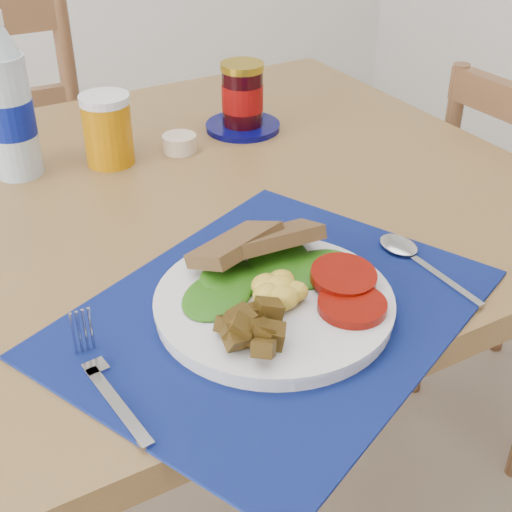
{
  "coord_description": "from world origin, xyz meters",
  "views": [
    {
      "loc": [
        -0.19,
        -0.66,
        1.23
      ],
      "look_at": [
        0.14,
        -0.08,
        0.8
      ],
      "focal_mm": 50.0,
      "sensor_mm": 36.0,
      "label": 1
    }
  ],
  "objects": [
    {
      "name": "juice_glass",
      "position": [
        0.12,
        0.35,
        0.8
      ],
      "size": [
        0.08,
        0.08,
        0.1
      ],
      "primitive_type": "cylinder",
      "color": "#B97004",
      "rests_on": "table"
    },
    {
      "name": "water_bottle",
      "position": [
        -0.01,
        0.38,
        0.86
      ],
      "size": [
        0.07,
        0.07,
        0.24
      ],
      "color": "#ADBFCC",
      "rests_on": "table"
    },
    {
      "name": "fork",
      "position": [
        -0.06,
        -0.13,
        0.76
      ],
      "size": [
        0.03,
        0.18,
        0.0
      ],
      "rotation": [
        0.0,
        0.0,
        0.1
      ],
      "color": "#B2B5BA",
      "rests_on": "placemat"
    },
    {
      "name": "ramekin",
      "position": [
        0.23,
        0.34,
        0.76
      ],
      "size": [
        0.06,
        0.06,
        0.03
      ],
      "primitive_type": "cylinder",
      "color": "beige",
      "rests_on": "table"
    },
    {
      "name": "jam_on_saucer",
      "position": [
        0.37,
        0.37,
        0.8
      ],
      "size": [
        0.13,
        0.13,
        0.12
      ],
      "color": "#04054A",
      "rests_on": "table"
    },
    {
      "name": "table",
      "position": [
        0.0,
        0.2,
        0.67
      ],
      "size": [
        1.4,
        0.9,
        0.75
      ],
      "color": "brown",
      "rests_on": "ground"
    },
    {
      "name": "spoon",
      "position": [
        0.35,
        -0.11,
        0.76
      ],
      "size": [
        0.04,
        0.17,
        0.01
      ],
      "rotation": [
        0.0,
        0.0,
        0.0
      ],
      "color": "#B2B5BA",
      "rests_on": "placemat"
    },
    {
      "name": "placemat",
      "position": [
        0.14,
        -0.12,
        0.75
      ],
      "size": [
        0.57,
        0.52,
        0.0
      ],
      "primitive_type": "cube",
      "rotation": [
        0.0,
        0.0,
        0.41
      ],
      "color": "black",
      "rests_on": "table"
    },
    {
      "name": "breakfast_plate",
      "position": [
        0.14,
        -0.12,
        0.77
      ],
      "size": [
        0.26,
        0.26,
        0.06
      ],
      "rotation": [
        0.0,
        0.0,
        0.17
      ],
      "color": "silver",
      "rests_on": "placemat"
    }
  ]
}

